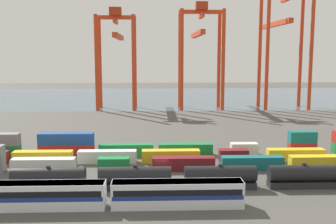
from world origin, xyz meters
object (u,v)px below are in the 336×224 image
(shipping_container_11, at_px, (171,156))
(shipping_container_12, at_px, (234,155))
(gantry_crane_west, at_px, (117,47))
(shipping_container_13, at_px, (296,155))
(gantry_crane_central, at_px, (200,44))
(shipping_container_6, at_px, (320,162))
(shipping_container_3, at_px, (114,164))
(shipping_container_18, at_px, (126,150))
(shipping_container_14, at_px, (6,151))
(gantry_crane_east, at_px, (283,35))
(shipping_container_9, at_px, (43,157))
(passenger_train, at_px, (108,194))
(shipping_container_5, at_px, (252,163))
(freight_tank_row, at_px, (220,177))

(shipping_container_11, xyz_separation_m, shipping_container_12, (13.26, 0.00, 0.00))
(shipping_container_12, relative_size, gantry_crane_west, 0.15)
(shipping_container_13, bearing_deg, gantry_crane_central, 96.69)
(shipping_container_6, bearing_deg, shipping_container_13, 114.98)
(shipping_container_3, distance_m, shipping_container_18, 11.95)
(shipping_container_14, relative_size, gantry_crane_east, 0.12)
(shipping_container_9, xyz_separation_m, shipping_container_12, (39.79, 0.00, 0.00))
(shipping_container_9, height_order, gantry_crane_central, gantry_crane_central)
(passenger_train, distance_m, shipping_container_5, 32.13)
(gantry_crane_east, bearing_deg, shipping_container_11, -120.23)
(shipping_container_6, height_order, shipping_container_14, same)
(shipping_container_5, relative_size, gantry_crane_central, 0.28)
(shipping_container_13, distance_m, shipping_container_18, 36.71)
(passenger_train, bearing_deg, shipping_container_13, 34.01)
(shipping_container_5, height_order, shipping_container_18, same)
(shipping_container_6, distance_m, gantry_crane_east, 100.77)
(shipping_container_13, bearing_deg, passenger_train, -145.99)
(shipping_container_5, bearing_deg, freight_tank_row, -127.00)
(shipping_container_3, relative_size, shipping_container_18, 0.50)
(freight_tank_row, bearing_deg, shipping_container_13, 41.50)
(gantry_crane_west, bearing_deg, gantry_crane_central, 0.91)
(passenger_train, relative_size, shipping_container_3, 6.57)
(passenger_train, xyz_separation_m, freight_tank_row, (17.83, 8.05, -0.19))
(shipping_container_3, bearing_deg, shipping_container_6, 0.00)
(shipping_container_6, relative_size, shipping_container_13, 1.00)
(shipping_container_3, bearing_deg, passenger_train, -86.74)
(passenger_train, height_order, shipping_container_3, passenger_train)
(shipping_container_9, relative_size, shipping_container_12, 2.00)
(shipping_container_18, bearing_deg, shipping_container_13, -9.28)
(shipping_container_14, bearing_deg, shipping_container_3, -25.41)
(shipping_container_9, height_order, shipping_container_13, same)
(passenger_train, xyz_separation_m, shipping_container_13, (36.76, 24.80, -0.84))
(shipping_container_14, bearing_deg, shipping_container_9, -31.37)
(shipping_container_6, bearing_deg, passenger_train, -154.46)
(shipping_container_5, bearing_deg, shipping_container_9, 172.03)
(shipping_container_5, bearing_deg, gantry_crane_east, 69.28)
(shipping_container_14, bearing_deg, shipping_container_6, -10.25)
(shipping_container_18, distance_m, gantry_crane_east, 106.32)
(passenger_train, height_order, gantry_crane_west, gantry_crane_west)
(shipping_container_5, relative_size, shipping_container_13, 1.00)
(shipping_container_18, relative_size, gantry_crane_central, 0.28)
(freight_tank_row, bearing_deg, shipping_container_11, 114.39)
(shipping_container_5, xyz_separation_m, shipping_container_18, (-25.46, 11.85, 0.00))
(shipping_container_9, distance_m, gantry_crane_east, 121.01)
(shipping_container_9, height_order, gantry_crane_west, gantry_crane_west)
(shipping_container_9, relative_size, shipping_container_14, 2.00)
(shipping_container_3, distance_m, shipping_container_14, 27.60)
(shipping_container_6, bearing_deg, shipping_container_11, 168.57)
(shipping_container_13, xyz_separation_m, gantry_crane_central, (-10.35, 88.18, 25.60))
(shipping_container_13, bearing_deg, shipping_container_18, 170.72)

